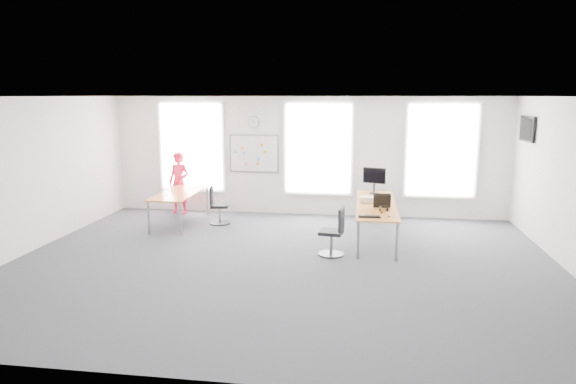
% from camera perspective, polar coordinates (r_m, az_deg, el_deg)
% --- Properties ---
extents(floor, '(10.00, 10.00, 0.00)m').
position_cam_1_polar(floor, '(9.47, -0.64, -7.92)').
color(floor, '#2C2C31').
rests_on(floor, ground).
extents(ceiling, '(10.00, 10.00, 0.00)m').
position_cam_1_polar(ceiling, '(8.97, -0.68, 10.56)').
color(ceiling, white).
rests_on(ceiling, ground).
extents(wall_back, '(10.00, 0.00, 10.00)m').
position_cam_1_polar(wall_back, '(13.03, 2.06, 3.99)').
color(wall_back, white).
rests_on(wall_back, ground).
extents(wall_front, '(10.00, 0.00, 10.00)m').
position_cam_1_polar(wall_front, '(5.28, -7.41, -6.16)').
color(wall_front, white).
rests_on(wall_front, ground).
extents(wall_left, '(0.00, 10.00, 10.00)m').
position_cam_1_polar(wall_left, '(11.03, -27.28, 1.58)').
color(wall_left, white).
rests_on(wall_left, ground).
extents(window_left, '(1.60, 0.06, 2.20)m').
position_cam_1_polar(window_left, '(13.62, -10.64, 4.96)').
color(window_left, white).
rests_on(window_left, wall_back).
extents(window_mid, '(1.60, 0.06, 2.20)m').
position_cam_1_polar(window_mid, '(12.95, 3.38, 4.83)').
color(window_mid, white).
rests_on(window_mid, wall_back).
extents(window_right, '(1.60, 0.06, 2.20)m').
position_cam_1_polar(window_right, '(13.04, 16.67, 4.44)').
color(window_right, white).
rests_on(window_right, wall_back).
extents(desk_right, '(0.83, 3.11, 0.76)m').
position_cam_1_polar(desk_right, '(11.06, 9.75, -1.54)').
color(desk_right, '#CE723D').
rests_on(desk_right, ground).
extents(desk_left, '(0.84, 2.11, 0.77)m').
position_cam_1_polar(desk_left, '(12.39, -11.95, -0.30)').
color(desk_left, '#CE723D').
rests_on(desk_left, ground).
extents(chair_right, '(0.50, 0.50, 0.93)m').
position_cam_1_polar(chair_right, '(9.85, 5.14, -4.72)').
color(chair_right, black).
rests_on(chair_right, ground).
extents(chair_left, '(0.49, 0.49, 0.91)m').
position_cam_1_polar(chair_left, '(12.30, -7.86, -1.70)').
color(chair_left, black).
rests_on(chair_left, ground).
extents(person, '(0.66, 0.51, 1.60)m').
position_cam_1_polar(person, '(13.46, -12.02, 0.98)').
color(person, red).
rests_on(person, ground).
extents(whiteboard, '(1.20, 0.03, 0.90)m').
position_cam_1_polar(whiteboard, '(13.20, -3.80, 4.28)').
color(whiteboard, silver).
rests_on(whiteboard, wall_back).
extents(wall_clock, '(0.30, 0.04, 0.30)m').
position_cam_1_polar(wall_clock, '(13.14, -3.85, 7.75)').
color(wall_clock, gray).
rests_on(wall_clock, wall_back).
extents(tv, '(0.06, 0.90, 0.55)m').
position_cam_1_polar(tv, '(12.41, 25.06, 6.37)').
color(tv, black).
rests_on(tv, wall_right).
extents(keyboard, '(0.42, 0.16, 0.02)m').
position_cam_1_polar(keyboard, '(9.81, 9.02, -2.72)').
color(keyboard, black).
rests_on(keyboard, desk_right).
extents(mouse, '(0.07, 0.11, 0.04)m').
position_cam_1_polar(mouse, '(9.90, 11.18, -2.63)').
color(mouse, black).
rests_on(mouse, desk_right).
extents(lens_cap, '(0.07, 0.07, 0.01)m').
position_cam_1_polar(lens_cap, '(10.20, 10.38, -2.29)').
color(lens_cap, black).
rests_on(lens_cap, desk_right).
extents(headphones, '(0.19, 0.10, 0.11)m').
position_cam_1_polar(headphones, '(10.36, 10.55, -1.83)').
color(headphones, black).
rests_on(headphones, desk_right).
extents(laptop_sleeve, '(0.35, 0.21, 0.29)m').
position_cam_1_polar(laptop_sleeve, '(10.64, 10.41, -1.00)').
color(laptop_sleeve, black).
rests_on(laptop_sleeve, desk_right).
extents(paper_stack, '(0.36, 0.28, 0.12)m').
position_cam_1_polar(paper_stack, '(11.15, 8.94, -0.83)').
color(paper_stack, beige).
rests_on(paper_stack, desk_right).
extents(monitor, '(0.53, 0.23, 0.61)m').
position_cam_1_polar(monitor, '(12.11, 9.58, 1.53)').
color(monitor, black).
rests_on(monitor, desk_right).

